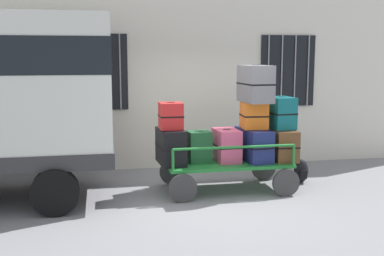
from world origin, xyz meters
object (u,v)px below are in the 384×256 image
object	(u,v)px
luggage_cart	(227,167)
backpack	(301,171)
suitcase_left_bottom	(171,146)
suitcase_midright_bottom	(254,144)
suitcase_left_middle	(171,116)
suitcase_right_bottom	(280,144)
suitcase_center_bottom	(227,145)
suitcase_right_middle	(281,113)
suitcase_midright_top	(255,84)
suitcase_midleft_bottom	(199,147)
suitcase_midright_middle	(254,115)

from	to	relation	value
luggage_cart	backpack	distance (m)	1.50
suitcase_left_bottom	suitcase_midright_bottom	world-z (taller)	suitcase_left_bottom
suitcase_left_middle	suitcase_right_bottom	xyz separation A→B (m)	(1.95, 0.04, -0.55)
suitcase_right_bottom	suitcase_left_bottom	bearing A→B (deg)	-179.86
luggage_cart	suitcase_center_bottom	xyz separation A→B (m)	(0.00, 0.03, 0.38)
suitcase_left_middle	backpack	world-z (taller)	suitcase_left_middle
luggage_cart	suitcase_right_middle	xyz separation A→B (m)	(0.98, 0.03, 0.92)
backpack	suitcase_midright_top	bearing A→B (deg)	-167.74
suitcase_left_middle	suitcase_right_middle	bearing A→B (deg)	1.36
luggage_cart	suitcase_left_middle	xyz separation A→B (m)	(-0.98, -0.02, 0.92)
suitcase_center_bottom	suitcase_midleft_bottom	bearing A→B (deg)	-179.86
suitcase_midleft_bottom	suitcase_midright_top	xyz separation A→B (m)	(0.98, -0.03, 1.06)
backpack	suitcase_center_bottom	bearing A→B (deg)	-173.03
suitcase_left_middle	suitcase_midright_bottom	xyz separation A→B (m)	(1.47, 0.03, -0.54)
luggage_cart	suitcase_midright_middle	xyz separation A→B (m)	(0.49, 0.04, 0.89)
suitcase_midright_top	suitcase_right_middle	distance (m)	0.71
suitcase_left_middle	suitcase_left_bottom	bearing A→B (deg)	90.00
suitcase_midright_middle	suitcase_midright_top	world-z (taller)	suitcase_midright_top
suitcase_midright_middle	suitcase_right_bottom	world-z (taller)	suitcase_midright_middle
suitcase_right_middle	backpack	xyz separation A→B (m)	(0.50, 0.18, -1.11)
backpack	suitcase_midleft_bottom	bearing A→B (deg)	-174.71
suitcase_center_bottom	backpack	size ratio (longest dim) A/B	1.43
suitcase_left_bottom	suitcase_midright_middle	bearing A→B (deg)	0.97
luggage_cart	backpack	xyz separation A→B (m)	(1.48, 0.21, -0.19)
suitcase_midright_bottom	backpack	xyz separation A→B (m)	(0.99, 0.20, -0.57)
suitcase_midleft_bottom	suitcase_midright_top	size ratio (longest dim) A/B	0.70
suitcase_right_middle	suitcase_center_bottom	bearing A→B (deg)	179.98
suitcase_left_middle	suitcase_midright_bottom	bearing A→B (deg)	1.17
suitcase_midright_middle	suitcase_right_middle	size ratio (longest dim) A/B	0.87
suitcase_center_bottom	suitcase_right_bottom	xyz separation A→B (m)	(0.98, -0.01, -0.01)
luggage_cart	suitcase_left_middle	distance (m)	1.35
suitcase_center_bottom	luggage_cart	bearing A→B (deg)	-90.00
suitcase_midright_top	suitcase_right_middle	xyz separation A→B (m)	(0.49, 0.03, -0.51)
suitcase_midright_bottom	suitcase_right_bottom	distance (m)	0.49
suitcase_left_bottom	suitcase_midright_bottom	distance (m)	1.47
suitcase_midright_middle	backpack	distance (m)	1.47
suitcase_midright_bottom	suitcase_midleft_bottom	bearing A→B (deg)	179.10
suitcase_midright_bottom	backpack	bearing A→B (deg)	11.29
suitcase_midleft_bottom	suitcase_midright_bottom	size ratio (longest dim) A/B	0.61
suitcase_left_bottom	suitcase_midright_top	bearing A→B (deg)	-0.81
luggage_cart	suitcase_midright_middle	bearing A→B (deg)	4.41
suitcase_left_bottom	suitcase_midleft_bottom	world-z (taller)	suitcase_left_bottom
suitcase_right_bottom	suitcase_right_middle	size ratio (longest dim) A/B	1.51
suitcase_midleft_bottom	suitcase_midright_top	bearing A→B (deg)	-1.93
suitcase_left_middle	suitcase_right_bottom	size ratio (longest dim) A/B	0.53
suitcase_center_bottom	suitcase_right_middle	xyz separation A→B (m)	(0.98, -0.00, 0.54)
backpack	suitcase_right_middle	bearing A→B (deg)	-160.07
suitcase_left_bottom	suitcase_right_middle	size ratio (longest dim) A/B	1.40
suitcase_midleft_bottom	suitcase_midright_middle	size ratio (longest dim) A/B	1.11
suitcase_right_bottom	suitcase_midright_top	bearing A→B (deg)	-177.01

